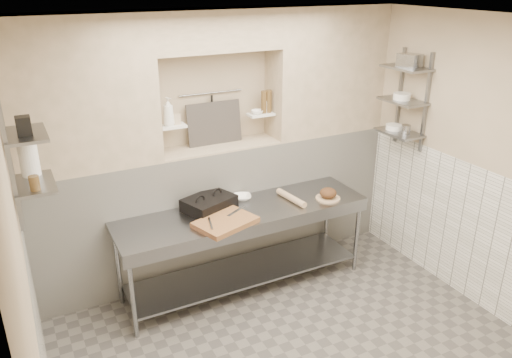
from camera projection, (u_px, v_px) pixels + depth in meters
ceiling at (317, 15)px, 3.28m from camera, size 4.00×3.90×0.10m
wall_left at (17, 282)px, 2.98m from camera, size 0.10×3.90×2.80m
wall_right at (492, 169)px, 4.70m from camera, size 0.10×3.90×2.80m
wall_back at (210, 141)px, 5.48m from camera, size 4.00×0.10×2.80m
backwall_lower at (221, 207)px, 5.54m from camera, size 4.00×0.40×1.40m
alcove_sill at (219, 147)px, 5.27m from camera, size 1.30×0.40×0.02m
backwall_pillar_left at (80, 95)px, 4.45m from camera, size 1.35×0.40×1.40m
backwall_pillar_right at (326, 71)px, 5.56m from camera, size 1.35×0.40×1.40m
backwall_header at (215, 30)px, 4.82m from camera, size 1.30×0.40×0.40m
wainscot_right at (475, 236)px, 4.94m from camera, size 0.02×3.90×1.40m
alcove_shelf_left at (171, 126)px, 4.95m from camera, size 0.28×0.16×0.02m
alcove_shelf_right at (261, 114)px, 5.37m from camera, size 0.28×0.16×0.02m
utensil_rail at (211, 93)px, 5.21m from camera, size 0.70×0.02×0.02m
hanging_steel at (212, 109)px, 5.25m from camera, size 0.02×0.02×0.30m
splash_panel at (214, 123)px, 5.27m from camera, size 0.60×0.08×0.45m
shelf_rail_left_a at (9, 155)px, 3.88m from camera, size 0.03×0.03×0.95m
shelf_rail_left_b at (11, 171)px, 3.55m from camera, size 0.03×0.03×0.95m
wall_shelf_left_lower at (34, 184)px, 3.85m from camera, size 0.30×0.50×0.02m
wall_shelf_left_upper at (25, 134)px, 3.70m from camera, size 0.30×0.50×0.03m
shelf_rail_right_a at (400, 96)px, 5.52m from camera, size 0.03×0.03×1.05m
shelf_rail_right_b at (426, 104)px, 5.19m from camera, size 0.03×0.03×1.05m
wall_shelf_right_lower at (399, 133)px, 5.43m from camera, size 0.30×0.50×0.02m
wall_shelf_right_mid at (403, 101)px, 5.30m from camera, size 0.30×0.50×0.02m
wall_shelf_right_upper at (407, 68)px, 5.17m from camera, size 0.30×0.50×0.03m
prep_table at (244, 233)px, 5.11m from camera, size 2.60×0.70×0.90m
panini_press at (209, 203)px, 5.01m from camera, size 0.58×0.50×0.13m
cutting_board at (225, 222)px, 4.72m from camera, size 0.64×0.54×0.05m
knife_blade at (236, 211)px, 4.89m from camera, size 0.25×0.16×0.01m
tongs at (211, 224)px, 4.63m from camera, size 0.08×0.23×0.02m
mixing_bowl at (242, 197)px, 5.25m from camera, size 0.25×0.25×0.05m
rolling_pin at (291, 198)px, 5.21m from camera, size 0.12×0.44×0.07m
bread_board at (328, 198)px, 5.27m from camera, size 0.26×0.26×0.01m
bread_loaf at (328, 193)px, 5.24m from camera, size 0.18×0.18×0.11m
bottle_soap at (168, 112)px, 4.88m from camera, size 0.14×0.14×0.28m
jar_alcove at (176, 119)px, 4.96m from camera, size 0.07×0.07×0.11m
bowl_alcove at (257, 112)px, 5.33m from camera, size 0.17×0.17×0.04m
condiment_a at (269, 101)px, 5.36m from camera, size 0.07×0.07×0.24m
condiment_b at (264, 102)px, 5.33m from camera, size 0.06×0.06×0.24m
condiment_c at (268, 106)px, 5.39m from camera, size 0.08×0.08×0.13m
jug_left at (29, 158)px, 3.93m from camera, size 0.15×0.15×0.29m
jar_left at (34, 183)px, 3.69m from camera, size 0.08×0.08×0.11m
box_left_upper at (24, 126)px, 3.61m from camera, size 0.10×0.10×0.14m
bowl_right at (394, 127)px, 5.49m from camera, size 0.18×0.18×0.05m
canister_right at (406, 129)px, 5.33m from camera, size 0.10×0.10×0.10m
bowl_right_mid at (402, 96)px, 5.30m from camera, size 0.18×0.18×0.07m
basket_right at (410, 60)px, 5.11m from camera, size 0.22×0.25×0.13m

